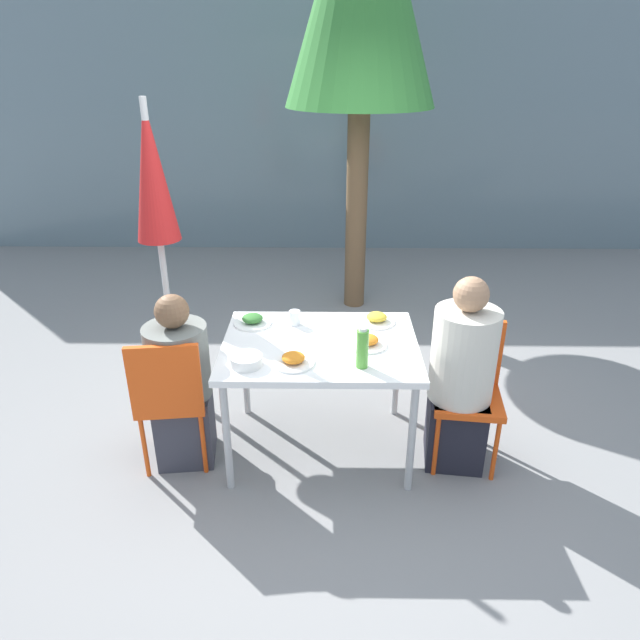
# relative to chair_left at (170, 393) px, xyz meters

# --- Properties ---
(ground_plane) EXTENTS (24.00, 24.00, 0.00)m
(ground_plane) POSITION_rel_chair_left_xyz_m (0.87, 0.18, -0.52)
(ground_plane) COLOR gray
(building_facade) EXTENTS (10.00, 0.20, 3.00)m
(building_facade) POSITION_rel_chair_left_xyz_m (0.87, 4.42, 0.98)
(building_facade) COLOR slate
(building_facade) RESTS_ON ground
(dining_table) EXTENTS (1.15, 0.89, 0.75)m
(dining_table) POSITION_rel_chair_left_xyz_m (0.87, 0.18, 0.17)
(dining_table) COLOR white
(dining_table) RESTS_ON ground
(chair_left) EXTENTS (0.44, 0.44, 0.88)m
(chair_left) POSITION_rel_chair_left_xyz_m (0.00, 0.00, 0.00)
(chair_left) COLOR #E54C14
(chair_left) RESTS_ON ground
(person_left) EXTENTS (0.37, 0.37, 1.10)m
(person_left) POSITION_rel_chair_left_xyz_m (0.04, 0.09, -0.01)
(person_left) COLOR #383842
(person_left) RESTS_ON ground
(chair_right) EXTENTS (0.45, 0.45, 0.88)m
(chair_right) POSITION_rel_chair_left_xyz_m (1.75, 0.15, 0.00)
(chair_right) COLOR #E54C14
(chair_right) RESTS_ON ground
(person_right) EXTENTS (0.38, 0.38, 1.21)m
(person_right) POSITION_rel_chair_left_xyz_m (1.69, 0.08, 0.05)
(person_right) COLOR black
(person_right) RESTS_ON ground
(closed_umbrella) EXTENTS (0.36, 0.36, 2.07)m
(closed_umbrella) POSITION_rel_chair_left_xyz_m (-0.21, 0.84, 0.95)
(closed_umbrella) COLOR #333333
(closed_umbrella) RESTS_ON ground
(plate_0) EXTENTS (0.23, 0.23, 0.06)m
(plate_0) POSITION_rel_chair_left_xyz_m (1.15, 0.15, 0.26)
(plate_0) COLOR white
(plate_0) RESTS_ON dining_table
(plate_1) EXTENTS (0.24, 0.24, 0.07)m
(plate_1) POSITION_rel_chair_left_xyz_m (0.44, 0.44, 0.26)
(plate_1) COLOR white
(plate_1) RESTS_ON dining_table
(plate_2) EXTENTS (0.23, 0.23, 0.07)m
(plate_2) POSITION_rel_chair_left_xyz_m (1.22, 0.47, 0.26)
(plate_2) COLOR white
(plate_2) RESTS_ON dining_table
(plate_3) EXTENTS (0.23, 0.23, 0.07)m
(plate_3) POSITION_rel_chair_left_xyz_m (0.72, -0.07, 0.26)
(plate_3) COLOR white
(plate_3) RESTS_ON dining_table
(bottle) EXTENTS (0.07, 0.07, 0.24)m
(bottle) POSITION_rel_chair_left_xyz_m (1.10, -0.09, 0.35)
(bottle) COLOR #51A338
(bottle) RESTS_ON dining_table
(drinking_cup) EXTENTS (0.07, 0.07, 0.09)m
(drinking_cup) POSITION_rel_chair_left_xyz_m (0.71, 0.43, 0.28)
(drinking_cup) COLOR white
(drinking_cup) RESTS_ON dining_table
(salad_bowl) EXTENTS (0.18, 0.18, 0.06)m
(salad_bowl) POSITION_rel_chair_left_xyz_m (0.47, -0.09, 0.27)
(salad_bowl) COLOR white
(salad_bowl) RESTS_ON dining_table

